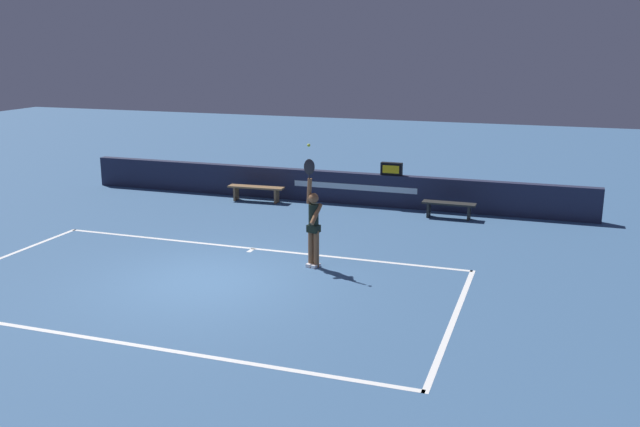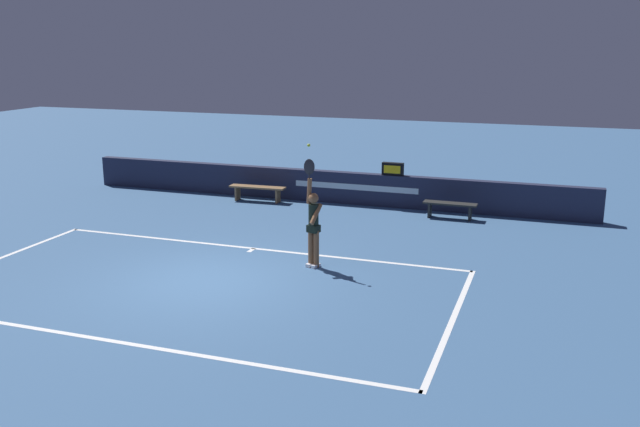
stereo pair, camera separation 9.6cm
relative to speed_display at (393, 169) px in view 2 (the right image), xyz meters
name	(u,v)px [view 2 (the right image)]	position (x,y,z in m)	size (l,w,h in m)	color
ground_plane	(205,281)	(-2.09, -7.61, -1.14)	(60.00, 60.00, 0.00)	#3A5F88
court_lines	(197,286)	(-2.09, -7.95, -1.13)	(10.34, 5.63, 0.00)	white
back_wall	(325,186)	(-2.09, 0.00, -0.66)	(15.84, 0.29, 0.95)	#22263D
speed_display	(393,169)	(0.00, 0.00, 0.00)	(0.63, 0.19, 0.37)	black
tennis_player	(313,223)	(-0.31, -6.01, -0.16)	(0.46, 0.42, 2.39)	brown
tennis_ball	(309,145)	(-0.44, -5.93, 1.51)	(0.07, 0.07, 0.07)	#D2E32E
courtside_bench_near	(450,206)	(1.83, -0.83, -0.80)	(1.47, 0.37, 0.45)	#272825
courtside_bench_far	(257,190)	(-4.05, -0.66, -0.77)	(1.76, 0.44, 0.47)	olive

